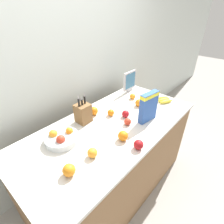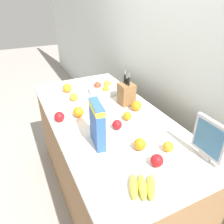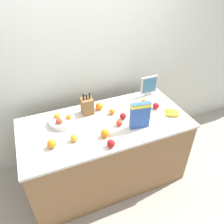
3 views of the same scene
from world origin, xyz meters
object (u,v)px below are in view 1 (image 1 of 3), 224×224
small_monitor (130,81)px  fruit_bowl (62,138)px  apple_rightmost (128,122)px  orange_front_left (92,153)px  orange_mid_left (69,170)px  knife_block (83,113)px  orange_mid_right (133,96)px  apple_rear (146,97)px  banana_bunch (164,100)px  orange_front_right (94,111)px  apple_front (138,145)px  orange_back_center (139,103)px  apple_leftmost (125,114)px  cereal_box (149,106)px  orange_front_center (111,113)px  orange_near_bowl (123,136)px

small_monitor → fruit_bowl: 1.19m
apple_rightmost → orange_front_left: orange_front_left is taller
orange_mid_left → knife_block: bearing=40.5°
fruit_bowl → apple_rightmost: 0.62m
small_monitor → orange_mid_right: 0.25m
apple_rear → apple_rightmost: bearing=-166.5°
banana_bunch → apple_rightmost: size_ratio=3.13×
small_monitor → apple_rear: bearing=-103.5°
fruit_bowl → orange_front_right: bearing=12.1°
small_monitor → orange_mid_left: 1.43m
apple_front → orange_front_right: orange_front_right is taller
fruit_bowl → knife_block: bearing=15.1°
orange_mid_left → orange_back_center: orange_mid_left is taller
fruit_bowl → orange_back_center: 0.94m
orange_mid_right → orange_front_left: bearing=-161.5°
apple_leftmost → orange_mid_left: size_ratio=0.83×
cereal_box → apple_rear: bearing=41.4°
orange_front_center → orange_near_bowl: size_ratio=0.79×
fruit_bowl → orange_near_bowl: size_ratio=3.23×
cereal_box → orange_back_center: size_ratio=3.72×
apple_front → apple_leftmost: size_ratio=1.10×
orange_mid_right → orange_mid_left: bearing=-164.6°
orange_front_right → orange_mid_left: 0.76m
apple_front → knife_block: bearing=93.8°
knife_block → orange_front_center: 0.29m
apple_rear → orange_near_bowl: 0.78m
orange_front_left → orange_back_center: bearing=11.0°
banana_bunch → orange_back_center: (-0.29, 0.16, 0.02)m
orange_front_left → apple_front: bearing=-34.9°
cereal_box → orange_front_left: (-0.69, 0.05, -0.13)m
banana_bunch → orange_front_right: (-0.75, 0.41, 0.02)m
orange_back_center → orange_front_center: bearing=163.3°
apple_front → orange_mid_left: 0.56m
knife_block → orange_front_left: 0.49m
orange_mid_right → apple_rightmost: bearing=-149.2°
apple_rightmost → orange_front_right: 0.38m
fruit_bowl → apple_front: 0.64m
knife_block → cereal_box: size_ratio=1.01×
cereal_box → fruit_bowl: 0.84m
orange_front_left → orange_front_right: bearing=45.5°
orange_mid_left → orange_near_bowl: 0.52m
cereal_box → orange_near_bowl: cereal_box is taller
orange_mid_left → orange_back_center: bearing=9.0°
orange_back_center → orange_mid_right: bearing=58.7°
cereal_box → banana_bunch: 0.49m
banana_bunch → orange_front_center: (-0.64, 0.27, 0.01)m
orange_front_left → orange_mid_left: 0.22m
apple_rear → orange_front_center: 0.54m
knife_block → orange_back_center: knife_block is taller
small_monitor → apple_rear: small_monitor is taller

